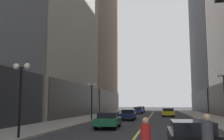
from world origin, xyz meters
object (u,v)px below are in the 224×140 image
(car_maroon, at_px, (141,109))
(pedestrian_with_orange_bag, at_px, (208,138))
(car_blue, at_px, (138,110))
(pedestrian_in_red_jacket, at_px, (146,139))
(car_black, at_px, (191,134))
(car_yellow, at_px, (168,112))
(street_lamp_left_near, at_px, (21,83))
(car_navy, at_px, (128,114))
(street_lamp_left_far, at_px, (92,93))
(car_green, at_px, (108,120))

(car_maroon, distance_m, pedestrian_with_orange_bag, 54.27)
(car_blue, distance_m, pedestrian_in_red_jacket, 44.57)
(car_black, relative_size, car_yellow, 0.96)
(car_maroon, height_order, street_lamp_left_near, street_lamp_left_near)
(car_black, relative_size, car_navy, 0.99)
(street_lamp_left_near, bearing_deg, car_yellow, 72.16)
(car_yellow, bearing_deg, pedestrian_with_orange_bag, -89.67)
(car_yellow, bearing_deg, street_lamp_left_near, -107.84)
(car_yellow, relative_size, street_lamp_left_far, 1.02)
(pedestrian_with_orange_bag, xyz_separation_m, street_lamp_left_near, (-9.35, 5.50, 2.21))
(car_black, height_order, car_navy, same)
(car_black, bearing_deg, pedestrian_with_orange_bag, -89.26)
(car_maroon, bearing_deg, pedestrian_with_orange_bag, -83.80)
(street_lamp_left_far, bearing_deg, car_navy, 32.67)
(car_yellow, distance_m, pedestrian_in_red_jacket, 33.88)
(car_navy, height_order, street_lamp_left_near, street_lamp_left_near)
(car_navy, relative_size, car_maroon, 0.94)
(car_green, height_order, pedestrian_with_orange_bag, pedestrian_with_orange_bag)
(car_black, bearing_deg, car_navy, 104.38)
(car_navy, relative_size, street_lamp_left_near, 0.99)
(car_black, xyz_separation_m, street_lamp_left_near, (-9.30, 1.69, 2.54))
(car_navy, distance_m, pedestrian_in_red_jacket, 24.37)
(street_lamp_left_far, bearing_deg, car_green, -66.08)
(car_green, xyz_separation_m, car_navy, (0.42, 10.83, -0.00))
(car_blue, relative_size, car_maroon, 0.94)
(car_maroon, relative_size, street_lamp_left_far, 1.05)
(car_blue, bearing_deg, car_black, -82.04)
(car_black, xyz_separation_m, pedestrian_in_red_jacket, (-1.81, -3.69, 0.24))
(car_black, bearing_deg, street_lamp_left_far, 117.56)
(car_maroon, height_order, pedestrian_in_red_jacket, pedestrian_in_red_jacket)
(car_black, distance_m, car_navy, 21.09)
(street_lamp_left_far, bearing_deg, car_maroon, 83.83)
(car_blue, relative_size, pedestrian_with_orange_bag, 2.45)
(car_black, height_order, street_lamp_left_near, street_lamp_left_near)
(street_lamp_left_near, bearing_deg, car_black, -10.31)
(car_navy, relative_size, car_blue, 1.01)
(car_black, height_order, car_yellow, same)
(pedestrian_with_orange_bag, bearing_deg, car_blue, 97.35)
(car_black, distance_m, car_yellow, 30.14)
(car_green, distance_m, street_lamp_left_near, 9.07)
(car_black, distance_m, pedestrian_with_orange_bag, 3.82)
(pedestrian_in_red_jacket, distance_m, street_lamp_left_far, 22.90)
(car_yellow, distance_m, pedestrian_with_orange_bag, 33.95)
(car_yellow, relative_size, car_blue, 1.04)
(car_black, xyz_separation_m, car_maroon, (-5.81, 50.15, -0.00))
(street_lamp_left_near, height_order, street_lamp_left_far, same)
(car_black, relative_size, car_maroon, 0.93)
(car_yellow, height_order, pedestrian_with_orange_bag, pedestrian_with_orange_bag)
(car_navy, relative_size, pedestrian_with_orange_bag, 2.46)
(car_green, height_order, street_lamp_left_far, street_lamp_left_far)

